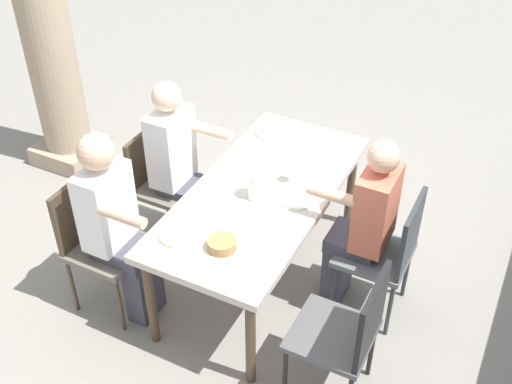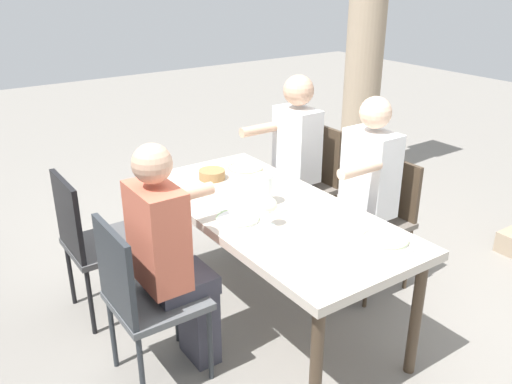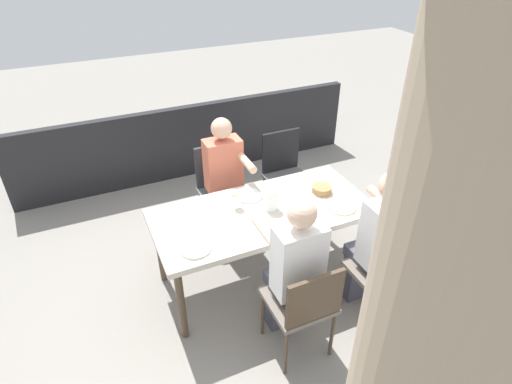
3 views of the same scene
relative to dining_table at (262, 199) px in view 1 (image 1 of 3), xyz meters
name	(u,v)px [view 1 (image 1 of 3)]	position (x,y,z in m)	size (l,w,h in m)	color
ground_plane	(261,274)	(0.00, 0.00, -0.68)	(16.00, 16.00, 0.00)	gray
dining_table	(262,199)	(0.00, 0.00, 0.00)	(1.80, 0.84, 0.75)	beige
chair_west_north	(97,237)	(-0.66, 0.84, -0.14)	(0.44, 0.44, 0.93)	#6A6158
chair_west_south	(347,331)	(-0.66, -0.84, -0.15)	(0.44, 0.44, 0.93)	#4F4F50
chair_mid_north	(162,179)	(0.07, 0.83, -0.16)	(0.44, 0.44, 0.87)	#6A6158
chair_mid_south	(388,250)	(0.07, -0.84, -0.15)	(0.44, 0.44, 0.92)	#5B5E61
diner_woman_green	(116,223)	(-0.66, 0.66, 0.04)	(0.35, 0.50, 1.33)	#3F3F4C
diner_man_white	(181,164)	(0.07, 0.66, 0.02)	(0.35, 0.49, 1.31)	#3F3F4C
diner_guest_third	(363,222)	(0.07, -0.66, 0.01)	(0.35, 0.49, 1.29)	#3F3F4C
plate_0	(179,235)	(-0.61, 0.24, 0.08)	(0.24, 0.24, 0.02)	silver
fork_0	(165,251)	(-0.76, 0.24, 0.07)	(0.02, 0.17, 0.01)	silver
spoon_0	(192,221)	(-0.46, 0.24, 0.07)	(0.02, 0.17, 0.01)	silver
plate_1	(297,198)	(0.02, -0.24, 0.08)	(0.24, 0.24, 0.02)	white
wine_glass_1	(293,167)	(0.18, -0.14, 0.19)	(0.08, 0.08, 0.16)	white
fork_1	(287,212)	(-0.13, -0.24, 0.07)	(0.02, 0.17, 0.01)	silver
spoon_1	(306,186)	(0.17, -0.24, 0.07)	(0.02, 0.17, 0.01)	silver
plate_2	(271,133)	(0.65, 0.24, 0.08)	(0.23, 0.23, 0.02)	white
fork_2	(262,143)	(0.50, 0.24, 0.07)	(0.02, 0.17, 0.01)	silver
spoon_2	(280,124)	(0.80, 0.24, 0.07)	(0.02, 0.17, 0.01)	silver
water_pitcher	(257,187)	(-0.07, 0.00, 0.15)	(0.12, 0.12, 0.18)	white
bread_basket	(222,244)	(-0.59, -0.04, 0.10)	(0.17, 0.17, 0.06)	#9E7547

